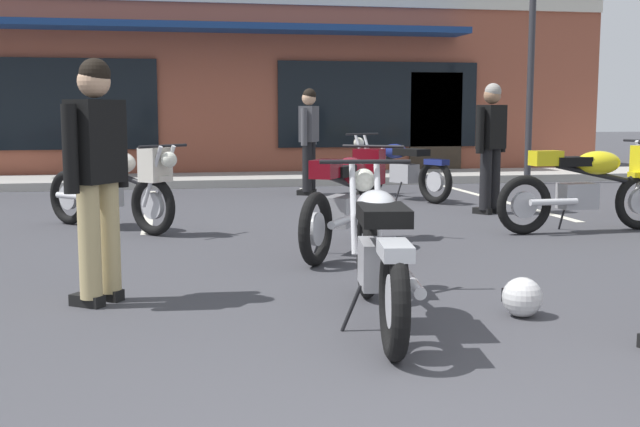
% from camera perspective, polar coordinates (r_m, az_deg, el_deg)
% --- Properties ---
extents(ground_plane, '(80.00, 80.00, 0.00)m').
position_cam_1_polar(ground_plane, '(6.61, -1.58, -4.22)').
color(ground_plane, '#3D3D42').
extents(sidewalk_kerb, '(22.00, 1.80, 0.14)m').
position_cam_1_polar(sidewalk_kerb, '(14.77, -6.91, 2.42)').
color(sidewalk_kerb, '#A8A59E').
rests_on(sidewalk_kerb, ground_plane).
extents(brick_storefront_building, '(16.05, 6.75, 3.67)m').
position_cam_1_polar(brick_storefront_building, '(18.62, -7.89, 8.85)').
color(brick_storefront_building, brown).
rests_on(brick_storefront_building, ground_plane).
extents(painted_stall_lines, '(7.76, 4.80, 0.01)m').
position_cam_1_polar(painted_stall_lines, '(11.20, -5.55, 0.53)').
color(painted_stall_lines, silver).
rests_on(painted_stall_lines, ground_plane).
extents(motorcycle_foreground_classic, '(0.73, 2.10, 0.98)m').
position_cam_1_polar(motorcycle_foreground_classic, '(4.97, 4.20, -2.66)').
color(motorcycle_foreground_classic, black).
rests_on(motorcycle_foreground_classic, ground_plane).
extents(motorcycle_red_sportbike, '(1.61, 1.69, 0.98)m').
position_cam_1_polar(motorcycle_red_sportbike, '(9.12, -14.44, 2.10)').
color(motorcycle_red_sportbike, black).
rests_on(motorcycle_red_sportbike, ground_plane).
extents(motorcycle_blue_standard, '(1.21, 1.95, 0.98)m').
position_cam_1_polar(motorcycle_blue_standard, '(12.07, 5.72, 3.21)').
color(motorcycle_blue_standard, black).
rests_on(motorcycle_blue_standard, ground_plane).
extents(motorcycle_green_cafe_racer, '(1.36, 1.86, 0.98)m').
position_cam_1_polar(motorcycle_green_cafe_racer, '(7.58, 2.02, 1.30)').
color(motorcycle_green_cafe_racer, black).
rests_on(motorcycle_green_cafe_racer, ground_plane).
extents(motorcycle_orange_scrambler, '(2.11, 0.66, 0.98)m').
position_cam_1_polar(motorcycle_orange_scrambler, '(9.27, 18.97, 2.01)').
color(motorcycle_orange_scrambler, black).
rests_on(motorcycle_orange_scrambler, ground_plane).
extents(person_in_shorts_foreground, '(0.56, 0.42, 1.68)m').
position_cam_1_polar(person_in_shorts_foreground, '(10.51, 12.12, 5.14)').
color(person_in_shorts_foreground, black).
rests_on(person_in_shorts_foreground, ground_plane).
extents(person_by_back_row, '(0.40, 0.58, 1.68)m').
position_cam_1_polar(person_by_back_row, '(12.63, -0.80, 5.65)').
color(person_by_back_row, black).
rests_on(person_by_back_row, ground_plane).
extents(person_near_building, '(0.43, 0.54, 1.68)m').
position_cam_1_polar(person_near_building, '(5.61, -15.65, 3.25)').
color(person_near_building, black).
rests_on(person_near_building, ground_plane).
extents(helmet_on_pavement, '(0.26, 0.26, 0.26)m').
position_cam_1_polar(helmet_on_pavement, '(5.34, 14.23, -5.81)').
color(helmet_on_pavement, silver).
rests_on(helmet_on_pavement, ground_plane).
extents(parking_lot_lamp_post, '(0.24, 0.76, 4.69)m').
position_cam_1_polar(parking_lot_lamp_post, '(15.06, 15.14, 13.72)').
color(parking_lot_lamp_post, '#2D2D33').
rests_on(parking_lot_lamp_post, ground_plane).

